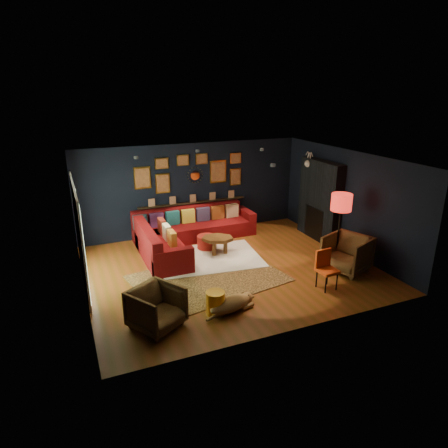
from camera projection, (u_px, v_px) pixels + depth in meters
name	position (u px, v px, depth m)	size (l,w,h in m)	color
floor	(230.00, 268.00, 9.44)	(6.50, 6.50, 0.00)	brown
room_walls	(230.00, 204.00, 8.92)	(6.50, 6.50, 6.50)	black
sectional	(182.00, 234.00, 10.69)	(3.41, 2.69, 0.86)	maroon
ledge	(193.00, 202.00, 11.48)	(3.20, 0.12, 0.04)	black
gallery_wall	(191.00, 172.00, 11.22)	(3.15, 0.04, 1.02)	gold
sunburst_mirror	(195.00, 175.00, 11.30)	(0.47, 0.16, 0.47)	silver
fireplace	(320.00, 203.00, 11.02)	(0.31, 1.60, 2.20)	black
deer_head	(313.00, 163.00, 11.14)	(0.50, 0.28, 0.45)	white
sliding_door	(80.00, 235.00, 8.43)	(0.06, 2.80, 2.20)	white
ceiling_spots	(217.00, 155.00, 9.31)	(3.30, 2.50, 0.06)	black
shag_rug	(209.00, 258.00, 9.98)	(2.51, 1.82, 0.03)	silver
leopard_rug	(208.00, 278.00, 8.94)	(3.17, 2.26, 0.02)	#B27D40
coffee_table	(218.00, 240.00, 10.18)	(1.00, 0.89, 0.41)	brown
pouf	(207.00, 242.00, 10.52)	(0.51, 0.51, 0.33)	#A5211B
armchair_left	(156.00, 306.00, 7.01)	(0.81, 0.76, 0.83)	#A26B35
armchair_right	(347.00, 252.00, 9.19)	(0.91, 0.85, 0.93)	#A26B35
gold_stool	(215.00, 303.00, 7.50)	(0.36, 0.36, 0.45)	gold
orange_chair	(326.00, 266.00, 8.41)	(0.42, 0.42, 0.84)	black
floor_lamp	(341.00, 205.00, 9.25)	(0.48, 0.48, 1.74)	black
dog	(230.00, 301.00, 7.57)	(1.24, 0.61, 0.39)	#A8763F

